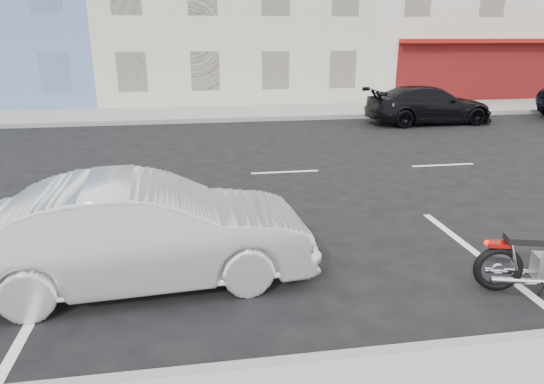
{
  "coord_description": "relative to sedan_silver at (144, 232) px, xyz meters",
  "views": [
    {
      "loc": [
        -4.05,
        -10.82,
        3.12
      ],
      "look_at": [
        -2.93,
        -3.85,
        0.8
      ],
      "focal_mm": 32.0,
      "sensor_mm": 36.0,
      "label": 1
    }
  ],
  "objects": [
    {
      "name": "curb_far",
      "position": [
        -0.25,
        11.92,
        -0.63
      ],
      "size": [
        80.0,
        0.12,
        0.16
      ],
      "primitive_type": "cube",
      "color": "gray",
      "rests_on": "ground"
    },
    {
      "name": "car_far",
      "position": [
        9.08,
        10.55,
        -0.04
      ],
      "size": [
        4.63,
        2.01,
        1.33
      ],
      "primitive_type": "imported",
      "rotation": [
        0.0,
        0.0,
        1.6
      ],
      "color": "black",
      "rests_on": "ground"
    },
    {
      "name": "sidewalk_far",
      "position": [
        -0.25,
        13.62,
        -0.63
      ],
      "size": [
        80.0,
        3.4,
        0.15
      ],
      "primitive_type": "cube",
      "color": "gray",
      "rests_on": "ground"
    },
    {
      "name": "ground",
      "position": [
        4.75,
        4.92,
        -0.71
      ],
      "size": [
        120.0,
        120.0,
        0.0
      ],
      "primitive_type": "plane",
      "color": "black",
      "rests_on": "ground"
    },
    {
      "name": "sedan_silver",
      "position": [
        0.0,
        0.0,
        0.0
      ],
      "size": [
        4.38,
        1.8,
        1.41
      ],
      "primitive_type": "imported",
      "rotation": [
        0.0,
        0.0,
        1.64
      ],
      "color": "#AFB3B7",
      "rests_on": "ground"
    }
  ]
}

